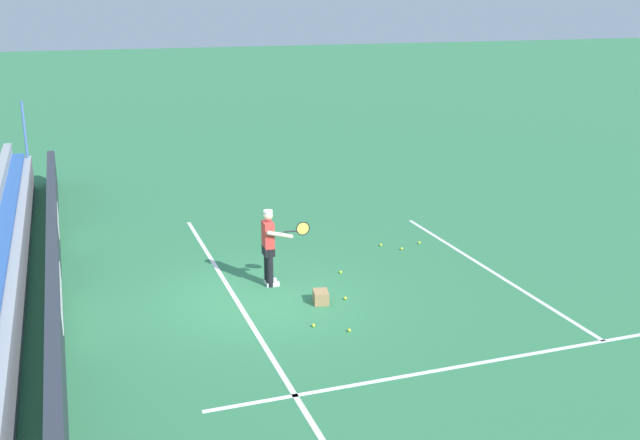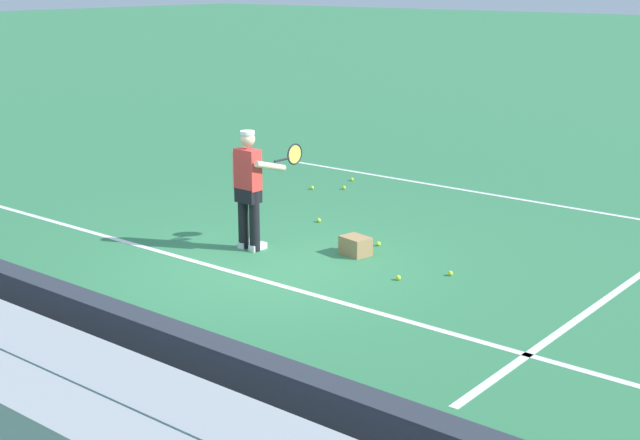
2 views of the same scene
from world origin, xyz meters
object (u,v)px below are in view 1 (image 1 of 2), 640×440
(ball_box_cardboard, at_px, (321,297))
(tennis_ball_toward_net, at_px, (349,330))
(tennis_ball_far_right, at_px, (313,325))
(tennis_ball_by_box, at_px, (381,245))
(tennis_ball_on_baseline, at_px, (345,298))
(tennis_ball_near_player, at_px, (402,249))
(tennis_player, at_px, (270,246))
(tennis_ball_far_left, at_px, (419,243))
(tennis_ball_midcourt, at_px, (341,272))

(ball_box_cardboard, height_order, tennis_ball_toward_net, ball_box_cardboard)
(tennis_ball_far_right, xyz_separation_m, tennis_ball_by_box, (-4.05, 3.19, 0.00))
(tennis_ball_on_baseline, distance_m, tennis_ball_near_player, 3.56)
(tennis_player, height_order, tennis_ball_far_left, tennis_player)
(tennis_ball_midcourt, xyz_separation_m, tennis_ball_by_box, (-1.51, 1.67, 0.00))
(ball_box_cardboard, relative_size, tennis_ball_far_left, 6.06)
(tennis_player, relative_size, tennis_ball_far_right, 25.98)
(tennis_ball_midcourt, distance_m, tennis_ball_far_left, 3.00)
(tennis_ball_toward_net, xyz_separation_m, tennis_ball_by_box, (-4.49, 2.62, 0.00))
(tennis_ball_toward_net, bearing_deg, tennis_ball_far_right, -127.05)
(tennis_ball_midcourt, distance_m, tennis_ball_near_player, 2.30)
(tennis_ball_on_baseline, bearing_deg, tennis_ball_toward_net, -18.25)
(tennis_ball_far_right, bearing_deg, tennis_ball_near_player, 135.30)
(tennis_player, distance_m, tennis_ball_midcourt, 1.93)
(tennis_ball_on_baseline, bearing_deg, tennis_ball_by_box, 144.59)
(tennis_ball_on_baseline, bearing_deg, tennis_ball_near_player, 135.45)
(tennis_ball_far_right, bearing_deg, tennis_ball_by_box, 141.78)
(tennis_ball_far_right, height_order, tennis_ball_far_left, same)
(tennis_ball_on_baseline, distance_m, tennis_ball_far_left, 4.22)
(tennis_ball_toward_net, bearing_deg, tennis_ball_near_player, 143.46)
(tennis_player, height_order, ball_box_cardboard, tennis_player)
(tennis_ball_far_right, bearing_deg, tennis_ball_toward_net, 52.95)
(tennis_ball_toward_net, bearing_deg, tennis_ball_midcourt, 162.33)
(ball_box_cardboard, relative_size, tennis_ball_on_baseline, 6.06)
(tennis_ball_near_player, relative_size, tennis_ball_toward_net, 1.00)
(tennis_ball_far_right, xyz_separation_m, tennis_ball_on_baseline, (-1.07, 1.07, 0.00))
(tennis_ball_by_box, bearing_deg, tennis_ball_toward_net, -30.27)
(tennis_ball_toward_net, bearing_deg, ball_box_cardboard, -178.21)
(tennis_ball_midcourt, relative_size, tennis_ball_by_box, 1.00)
(tennis_ball_far_left, distance_m, tennis_ball_by_box, 1.02)
(tennis_ball_near_player, height_order, tennis_ball_toward_net, same)
(tennis_ball_on_baseline, relative_size, tennis_ball_toward_net, 1.00)
(tennis_ball_far_right, distance_m, tennis_ball_near_player, 5.07)
(tennis_ball_far_left, xyz_separation_m, tennis_ball_near_player, (0.29, -0.64, 0.00))
(tennis_player, height_order, tennis_ball_near_player, tennis_player)
(tennis_ball_near_player, height_order, tennis_ball_by_box, same)
(tennis_ball_far_left, bearing_deg, tennis_ball_near_player, -65.13)
(tennis_ball_far_right, height_order, tennis_ball_on_baseline, same)
(tennis_ball_on_baseline, height_order, tennis_ball_near_player, same)
(tennis_ball_midcourt, height_order, tennis_ball_far_left, same)
(tennis_ball_toward_net, bearing_deg, tennis_ball_far_left, 140.05)
(tennis_player, relative_size, tennis_ball_toward_net, 25.98)
(ball_box_cardboard, relative_size, tennis_ball_near_player, 6.06)
(tennis_player, height_order, tennis_ball_midcourt, tennis_player)
(tennis_ball_near_player, bearing_deg, tennis_ball_far_left, 114.87)
(tennis_ball_midcourt, bearing_deg, tennis_player, -85.40)
(tennis_ball_midcourt, bearing_deg, ball_box_cardboard, -34.19)
(ball_box_cardboard, bearing_deg, tennis_ball_by_box, 138.12)
(tennis_ball_on_baseline, bearing_deg, tennis_player, -136.67)
(ball_box_cardboard, height_order, tennis_ball_far_right, ball_box_cardboard)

